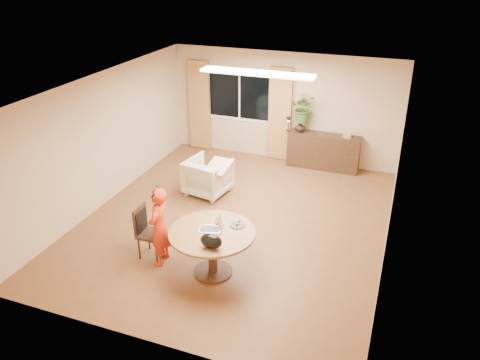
% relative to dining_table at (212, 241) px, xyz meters
% --- Properties ---
extents(floor, '(6.50, 6.50, 0.00)m').
position_rel_dining_table_xyz_m(floor, '(-0.23, 1.60, -0.60)').
color(floor, brown).
rests_on(floor, ground).
extents(ceiling, '(6.50, 6.50, 0.00)m').
position_rel_dining_table_xyz_m(ceiling, '(-0.23, 1.60, 2.00)').
color(ceiling, white).
rests_on(ceiling, wall_back).
extents(wall_back, '(5.50, 0.00, 5.50)m').
position_rel_dining_table_xyz_m(wall_back, '(-0.23, 4.85, 0.70)').
color(wall_back, tan).
rests_on(wall_back, floor).
extents(wall_left, '(0.00, 6.50, 6.50)m').
position_rel_dining_table_xyz_m(wall_left, '(-2.98, 1.60, 0.70)').
color(wall_left, tan).
rests_on(wall_left, floor).
extents(wall_right, '(0.00, 6.50, 6.50)m').
position_rel_dining_table_xyz_m(wall_right, '(2.52, 1.60, 0.70)').
color(wall_right, tan).
rests_on(wall_right, floor).
extents(window, '(1.70, 0.03, 1.30)m').
position_rel_dining_table_xyz_m(window, '(-1.33, 4.83, 0.90)').
color(window, white).
rests_on(window, wall_back).
extents(curtain_left, '(0.55, 0.08, 2.25)m').
position_rel_dining_table_xyz_m(curtain_left, '(-2.38, 4.75, 0.54)').
color(curtain_left, '#956130').
rests_on(curtain_left, wall_back).
extents(curtain_right, '(0.55, 0.08, 2.25)m').
position_rel_dining_table_xyz_m(curtain_right, '(-0.28, 4.75, 0.54)').
color(curtain_right, '#956130').
rests_on(curtain_right, wall_back).
extents(ceiling_panel, '(2.20, 0.35, 0.05)m').
position_rel_dining_table_xyz_m(ceiling_panel, '(-0.23, 2.80, 1.96)').
color(ceiling_panel, white).
rests_on(ceiling_panel, ceiling).
extents(dining_table, '(1.34, 1.34, 0.76)m').
position_rel_dining_table_xyz_m(dining_table, '(0.00, 0.00, 0.00)').
color(dining_table, brown).
rests_on(dining_table, floor).
extents(dining_chair, '(0.44, 0.40, 0.90)m').
position_rel_dining_table_xyz_m(dining_chair, '(-1.13, 0.07, -0.15)').
color(dining_chair, black).
rests_on(dining_chair, floor).
extents(child, '(0.52, 0.37, 1.35)m').
position_rel_dining_table_xyz_m(child, '(-0.91, -0.03, 0.07)').
color(child, red).
rests_on(child, floor).
extents(laptop, '(0.41, 0.32, 0.24)m').
position_rel_dining_table_xyz_m(laptop, '(-0.05, 0.04, 0.28)').
color(laptop, '#B7B7BC').
rests_on(laptop, dining_table).
extents(tumbler, '(0.09, 0.09, 0.11)m').
position_rel_dining_table_xyz_m(tumbler, '(-0.00, 0.24, 0.22)').
color(tumbler, white).
rests_on(tumbler, dining_table).
extents(wine_glass, '(0.08, 0.08, 0.18)m').
position_rel_dining_table_xyz_m(wine_glass, '(0.36, 0.23, 0.25)').
color(wine_glass, white).
rests_on(wine_glass, dining_table).
extents(pot_lid, '(0.28, 0.28, 0.04)m').
position_rel_dining_table_xyz_m(pot_lid, '(0.30, 0.30, 0.18)').
color(pot_lid, white).
rests_on(pot_lid, dining_table).
extents(handbag, '(0.36, 0.23, 0.22)m').
position_rel_dining_table_xyz_m(handbag, '(0.16, -0.40, 0.28)').
color(handbag, black).
rests_on(handbag, dining_table).
extents(armchair, '(0.95, 0.97, 0.77)m').
position_rel_dining_table_xyz_m(armchair, '(-1.17, 2.49, -0.22)').
color(armchair, beige).
rests_on(armchair, floor).
extents(throw, '(0.50, 0.59, 0.03)m').
position_rel_dining_table_xyz_m(throw, '(-0.89, 2.40, 0.18)').
color(throw, beige).
rests_on(throw, armchair).
extents(sideboard, '(1.66, 0.41, 0.83)m').
position_rel_dining_table_xyz_m(sideboard, '(0.84, 4.61, -0.19)').
color(sideboard, black).
rests_on(sideboard, floor).
extents(vase, '(0.28, 0.28, 0.25)m').
position_rel_dining_table_xyz_m(vase, '(0.26, 4.61, 0.35)').
color(vase, black).
rests_on(vase, sideboard).
extents(bouquet, '(0.67, 0.60, 0.66)m').
position_rel_dining_table_xyz_m(bouquet, '(0.32, 4.61, 0.81)').
color(bouquet, '#275C22').
rests_on(bouquet, vase).
extents(book_stack, '(0.24, 0.20, 0.08)m').
position_rel_dining_table_xyz_m(book_stack, '(1.35, 4.61, 0.27)').
color(book_stack, '#94644B').
rests_on(book_stack, sideboard).
extents(desk_lamp, '(0.17, 0.17, 0.36)m').
position_rel_dining_table_xyz_m(desk_lamp, '(-0.01, 4.56, 0.41)').
color(desk_lamp, black).
rests_on(desk_lamp, sideboard).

